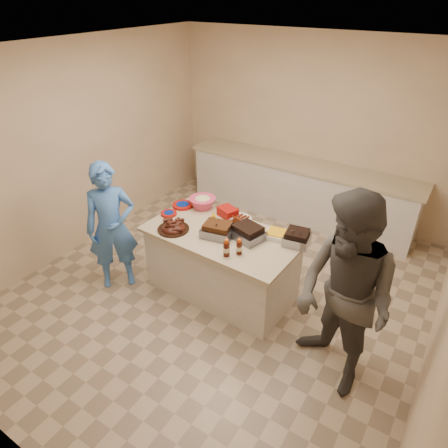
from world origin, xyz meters
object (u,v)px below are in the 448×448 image
Objects in this scene: rib_platter at (173,230)px; island at (222,290)px; mustard_bottle at (213,223)px; plastic_cup at (195,207)px; coleslaw_bowl at (203,208)px; bbq_bottle_a at (226,256)px; roasting_pan at (296,244)px; guest_gray at (329,374)px; guest_blue at (121,281)px; bbq_bottle_b at (239,254)px.

island is at bearing 23.99° from rib_platter.
plastic_cup is at bearing 154.81° from mustard_bottle.
plastic_cup is (-0.09, -0.04, 0.00)m from coleslaw_bowl.
mustard_bottle is 1.22× the size of plastic_cup.
bbq_bottle_a is at bearing -7.47° from rib_platter.
guest_gray is (0.74, -0.73, -0.82)m from roasting_pan.
roasting_pan is at bearing -5.07° from coleslaw_bowl.
rib_platter is 0.23× the size of guest_blue.
rib_platter reaches higher than island.
coleslaw_bowl reaches higher than plastic_cup.
bbq_bottle_a is at bearing -133.90° from bbq_bottle_b.
guest_gray is at bearing -11.65° from bbq_bottle_b.
bbq_bottle_a is (0.80, -0.71, 0.00)m from coleslaw_bowl.
rib_platter is 3.27× the size of plastic_cup.
guest_gray is at bearing -53.88° from roasting_pan.
coleslaw_bowl is 0.39m from mustard_bottle.
rib_platter is 0.78m from bbq_bottle_a.
guest_gray is at bearing -14.63° from island.
coleslaw_bowl reaches higher than bbq_bottle_a.
guest_blue is at bearing -171.71° from bbq_bottle_a.
rib_platter is 0.58m from plastic_cup.
mustard_bottle is 1.44m from guest_blue.
plastic_cup reaches higher than island.
mustard_bottle reaches higher than guest_blue.
coleslaw_bowl is 1.08m from bbq_bottle_b.
guest_gray is (1.53, -0.47, 0.00)m from island.
mustard_bottle reaches higher than island.
roasting_pan is 1.40m from plastic_cup.
roasting_pan is at bearing -25.72° from guest_blue.
bbq_bottle_b is (0.09, 0.10, 0.00)m from bbq_bottle_a.
mustard_bottle is 0.45m from plastic_cup.
island is at bearing -164.32° from guest_gray.
bbq_bottle_a is at bearing -36.96° from plastic_cup.
bbq_bottle_a reaches higher than plastic_cup.
bbq_bottle_b reaches higher than roasting_pan.
guest_gray is at bearing -22.51° from coleslaw_bowl.
mustard_bottle is (0.32, -0.23, 0.00)m from coleslaw_bowl.
island is at bearing -170.47° from roasting_pan.
island is 1.09× the size of guest_blue.
plastic_cup is at bearing 143.04° from bbq_bottle_a.
bbq_bottle_b reaches higher than plastic_cup.
island is 0.92m from bbq_bottle_a.
bbq_bottle_b is 0.12× the size of guest_blue.
guest_blue is at bearing -152.95° from island.
island is 9.51× the size of bbq_bottle_b.
coleslaw_bowl is 1.81× the size of bbq_bottle_b.
rib_platter is at bearing -154.11° from guest_gray.
guest_blue is at bearing -145.82° from guest_gray.
plastic_cup is (-0.12, 0.57, 0.00)m from rib_platter.
roasting_pan is 0.78m from bbq_bottle_a.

